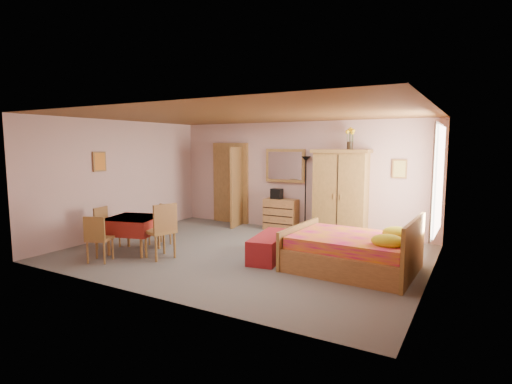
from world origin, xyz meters
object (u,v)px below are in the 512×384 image
Objects in this scene: chair_west at (108,228)px; chair_east at (160,230)px; bench at (270,247)px; floor_lamp at (305,194)px; bed at (352,242)px; chair_south at (100,238)px; sunflower_vase at (350,138)px; dining_table at (134,235)px; chair_north at (160,225)px; wall_mirror at (285,166)px; wardrobe at (341,194)px; chest_of_drawers at (281,215)px; stereo at (277,194)px.

chair_west is 0.80× the size of chair_east.
floor_lamp is at bearing 97.71° from bench.
chair_south is at bearing -154.02° from bed.
sunflower_vase reaches higher than bench.
chair_east is at bearing -112.89° from floor_lamp.
sunflower_vase reaches higher than chair_south.
chair_south reaches higher than bench.
chair_north is (0.02, 0.67, 0.07)m from dining_table.
wall_mirror is 0.52× the size of wardrobe.
chair_south reaches higher than dining_table.
dining_table is 0.67m from chair_north.
chair_east is at bearing -106.67° from chest_of_drawers.
bed is at bearing -46.10° from wall_mirror.
stereo is 0.14× the size of wardrobe.
floor_lamp reaches higher than dining_table.
bed is 1.56× the size of bench.
sunflower_vase is 0.57× the size of chair_north.
stereo reaches higher than chair_north.
dining_table is 1.14× the size of chair_west.
sunflower_vase is at bearing 72.09° from bench.
wall_mirror is at bearing 3.71° from chair_east.
floor_lamp is 0.89× the size of bed.
dining_table is (-2.47, -0.91, 0.13)m from bench.
wall_mirror is 4.28m from chair_west.
chair_west is (-3.73, -3.22, -0.57)m from wardrobe.
wardrobe is (1.48, -0.03, 0.60)m from chest_of_drawers.
chair_west is at bearing 106.93° from chair_east.
stereo is at bearing -179.36° from sunflower_vase.
wardrobe reaches higher than stereo.
chest_of_drawers is 2.45m from sunflower_vase.
wardrobe is 2.10× the size of dining_table.
stereo is 2.20m from sunflower_vase.
wall_mirror is 2.17× the size of sunflower_vase.
dining_table is 1.12× the size of chair_south.
wardrobe reaches higher than chest_of_drawers.
dining_table is 0.69m from chair_west.
chest_of_drawers is at bearing 136.98° from chair_west.
sunflower_vase is 0.57× the size of chair_south.
dining_table is at bearing -159.65° from bench.
bench is (0.33, -2.41, -0.68)m from floor_lamp.
wall_mirror is 0.57× the size of floor_lamp.
floor_lamp is at bearing 131.71° from chair_west.
stereo is 0.70m from floor_lamp.
chair_east reaches higher than bed.
bench is 2.46m from chair_north.
chair_north is at bearing -119.43° from stereo.
sunflower_vase is at bearing -7.64° from wall_mirror.
chest_of_drawers is at bearing -90.71° from wall_mirror.
chair_east is (-1.76, -0.97, 0.29)m from bench.
bed is at bearing 94.46° from chair_west.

